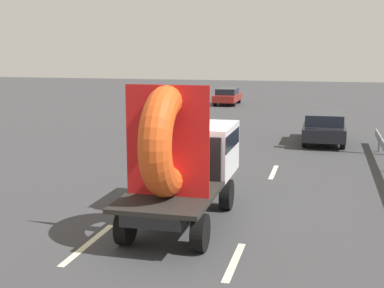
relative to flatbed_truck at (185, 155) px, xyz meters
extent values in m
plane|color=#38383A|center=(-0.16, 0.14, -1.69)|extent=(120.00, 120.00, 0.00)
cylinder|color=black|center=(-0.85, 1.14, -1.27)|extent=(0.28, 0.83, 0.83)
cylinder|color=black|center=(0.85, 1.14, -1.27)|extent=(0.28, 0.83, 0.83)
cylinder|color=black|center=(-0.85, -1.98, -1.27)|extent=(0.28, 0.83, 0.83)
cylinder|color=black|center=(0.85, -1.98, -1.27)|extent=(0.28, 0.83, 0.83)
cube|color=black|center=(0.00, -0.32, -0.86)|extent=(1.30, 5.07, 0.25)
cube|color=silver|center=(0.00, 1.14, -0.06)|extent=(2.00, 2.15, 1.35)
cube|color=black|center=(0.00, 1.09, 0.24)|extent=(2.02, 2.04, 0.44)
cube|color=black|center=(0.00, -1.40, -0.68)|extent=(2.00, 2.92, 0.10)
cube|color=black|center=(0.00, 0.01, -0.08)|extent=(1.80, 0.08, 1.10)
torus|color=#D84C19|center=(0.00, -1.55, 0.61)|extent=(0.70, 2.48, 2.48)
cube|color=red|center=(0.00, -1.55, 0.61)|extent=(1.90, 0.03, 2.48)
cylinder|color=black|center=(2.53, 13.78, -1.36)|extent=(0.23, 0.66, 0.66)
cylinder|color=black|center=(4.13, 13.78, -1.36)|extent=(0.23, 0.66, 0.66)
cylinder|color=black|center=(2.53, 11.03, -1.36)|extent=(0.23, 0.66, 0.66)
cylinder|color=black|center=(4.13, 11.03, -1.36)|extent=(0.23, 0.66, 0.66)
cube|color=black|center=(3.33, 12.41, -1.08)|extent=(1.85, 4.31, 0.56)
cube|color=black|center=(3.33, 12.30, -0.54)|extent=(1.66, 2.41, 0.51)
cylinder|color=slate|center=(5.62, 10.76, -1.41)|extent=(0.10, 0.10, 0.55)
cube|color=beige|center=(-1.67, -2.19, -1.68)|extent=(0.16, 2.63, 0.01)
cube|color=beige|center=(-1.67, 5.55, -1.68)|extent=(0.16, 2.13, 0.01)
cube|color=beige|center=(1.67, -2.39, -1.68)|extent=(0.16, 2.07, 0.01)
cube|color=beige|center=(1.67, 5.87, -1.68)|extent=(0.16, 2.16, 0.01)
cylinder|color=black|center=(-4.81, 29.41, -1.39)|extent=(0.20, 0.59, 0.59)
cylinder|color=black|center=(-3.36, 29.41, -1.39)|extent=(0.20, 0.59, 0.59)
cylinder|color=black|center=(-4.81, 26.92, -1.39)|extent=(0.20, 0.59, 0.59)
cylinder|color=black|center=(-3.36, 26.92, -1.39)|extent=(0.20, 0.59, 0.59)
cube|color=maroon|center=(-4.08, 28.17, -1.13)|extent=(1.67, 3.90, 0.51)
cube|color=black|center=(-4.08, 28.07, -0.65)|extent=(1.50, 2.18, 0.46)
camera|label=1|loc=(3.33, -12.56, 2.61)|focal=49.74mm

